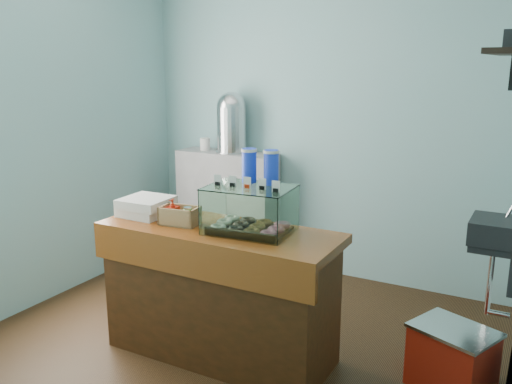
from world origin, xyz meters
The scene contains 9 objects.
ground centered at (0.00, 0.00, 0.00)m, with size 3.50×3.50×0.00m, color black.
room_shell centered at (0.03, 0.01, 1.71)m, with size 3.54×3.04×2.82m.
counter centered at (0.00, -0.25, 0.46)m, with size 1.60×0.60×0.90m.
back_shelf centered at (-0.90, 1.32, 0.55)m, with size 1.00×0.32×1.10m, color gray.
display_case centered at (0.21, -0.18, 1.07)m, with size 0.57×0.44×0.51m.
condiment_crate centered at (-0.28, -0.30, 0.96)m, with size 0.27×0.18×0.17m.
pastry_boxes centered at (-0.61, -0.23, 0.96)m, with size 0.33×0.33×0.13m.
coffee_urn centered at (-0.85, 1.33, 1.40)m, with size 0.31×0.31×0.58m.
red_cooler centered at (1.45, 0.07, 0.20)m, with size 0.56×0.50×0.41m.
Camera 1 is at (1.81, -3.08, 1.95)m, focal length 38.00 mm.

